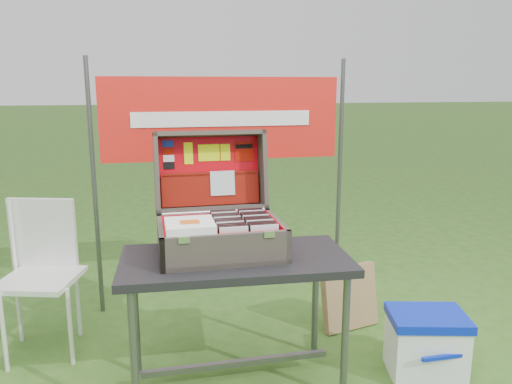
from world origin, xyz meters
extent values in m
cube|color=black|center=(-0.11, 0.05, 0.68)|extent=(1.14, 0.62, 0.04)
cylinder|color=#59595B|center=(-0.60, -0.17, 0.33)|extent=(0.04, 0.04, 0.66)
cylinder|color=#59595B|center=(0.39, -0.17, 0.33)|extent=(0.04, 0.04, 0.66)
cylinder|color=#59595B|center=(-0.60, 0.27, 0.33)|extent=(0.04, 0.04, 0.66)
cylinder|color=#59595B|center=(0.39, 0.27, 0.33)|extent=(0.04, 0.04, 0.66)
cube|color=#59595B|center=(-0.11, 0.05, 0.12)|extent=(0.96, 0.03, 0.03)
cube|color=#544B41|center=(-0.17, 0.11, 0.71)|extent=(0.61, 0.43, 0.02)
cube|color=#544B41|center=(-0.17, -0.09, 0.78)|extent=(0.61, 0.02, 0.16)
cube|color=#544B41|center=(-0.17, 0.31, 0.78)|extent=(0.61, 0.02, 0.16)
cube|color=#544B41|center=(-0.46, 0.11, 0.78)|extent=(0.02, 0.43, 0.16)
cube|color=#544B41|center=(0.12, 0.11, 0.78)|extent=(0.02, 0.43, 0.16)
cube|color=red|center=(-0.17, 0.11, 0.72)|extent=(0.56, 0.39, 0.01)
cube|color=silver|center=(-0.36, -0.11, 0.85)|extent=(0.05, 0.01, 0.03)
cube|color=silver|center=(0.03, -0.11, 0.85)|extent=(0.05, 0.01, 0.03)
cylinder|color=silver|center=(-0.17, 0.33, 0.86)|extent=(0.55, 0.02, 0.02)
cube|color=#544B41|center=(-0.17, 0.51, 1.05)|extent=(0.61, 0.09, 0.43)
cube|color=#544B41|center=(-0.17, 0.48, 1.26)|extent=(0.61, 0.16, 0.05)
cube|color=#544B41|center=(-0.17, 0.41, 0.86)|extent=(0.61, 0.16, 0.05)
cube|color=#544B41|center=(-0.46, 0.44, 1.06)|extent=(0.02, 0.23, 0.45)
cube|color=#544B41|center=(0.12, 0.44, 1.06)|extent=(0.02, 0.23, 0.45)
cube|color=red|center=(-0.17, 0.50, 1.05)|extent=(0.55, 0.07, 0.38)
cube|color=red|center=(-0.17, -0.08, 0.79)|extent=(0.56, 0.01, 0.14)
cube|color=red|center=(-0.17, 0.30, 0.79)|extent=(0.56, 0.01, 0.14)
cube|color=red|center=(-0.45, 0.11, 0.79)|extent=(0.01, 0.39, 0.14)
cube|color=red|center=(0.11, 0.11, 0.79)|extent=(0.01, 0.39, 0.14)
cube|color=maroon|center=(-0.17, 0.46, 0.95)|extent=(0.54, 0.06, 0.18)
cube|color=maroon|center=(-0.17, 0.47, 1.04)|extent=(0.53, 0.02, 0.02)
cube|color=silver|center=(-0.10, 0.45, 0.99)|extent=(0.14, 0.03, 0.14)
cube|color=#1933B2|center=(-0.39, 0.52, 1.21)|extent=(0.06, 0.01, 0.04)
cube|color=#A80E01|center=(-0.39, 0.51, 1.17)|extent=(0.06, 0.01, 0.04)
cube|color=white|center=(-0.39, 0.50, 1.13)|extent=(0.06, 0.01, 0.04)
cube|color=black|center=(-0.39, 0.50, 1.09)|extent=(0.06, 0.01, 0.04)
cube|color=#D4E70A|center=(-0.28, 0.51, 1.15)|extent=(0.05, 0.02, 0.12)
cube|color=#D4E70A|center=(-0.17, 0.51, 1.15)|extent=(0.12, 0.02, 0.09)
cube|color=#D4E70A|center=(-0.08, 0.51, 1.15)|extent=(0.05, 0.02, 0.09)
cube|color=#A80E01|center=(0.03, 0.51, 1.15)|extent=(0.11, 0.02, 0.11)
cube|color=black|center=(0.03, 0.51, 1.18)|extent=(0.10, 0.01, 0.02)
cube|color=silver|center=(-0.13, -0.06, 0.80)|extent=(0.13, 0.01, 0.15)
cube|color=black|center=(-0.13, -0.03, 0.80)|extent=(0.13, 0.01, 0.15)
cube|color=black|center=(-0.13, -0.01, 0.80)|extent=(0.13, 0.01, 0.15)
cube|color=black|center=(-0.13, 0.01, 0.80)|extent=(0.13, 0.01, 0.15)
cube|color=silver|center=(-0.13, 0.04, 0.80)|extent=(0.13, 0.01, 0.15)
cube|color=black|center=(-0.13, 0.06, 0.80)|extent=(0.13, 0.01, 0.15)
cube|color=black|center=(-0.13, 0.08, 0.80)|extent=(0.13, 0.01, 0.15)
cube|color=black|center=(-0.13, 0.11, 0.80)|extent=(0.13, 0.01, 0.15)
cube|color=silver|center=(-0.13, 0.13, 0.80)|extent=(0.13, 0.01, 0.15)
cube|color=black|center=(-0.13, 0.16, 0.80)|extent=(0.13, 0.01, 0.15)
cube|color=black|center=(-0.13, 0.18, 0.80)|extent=(0.13, 0.01, 0.15)
cube|color=black|center=(-0.13, 0.20, 0.80)|extent=(0.13, 0.01, 0.15)
cube|color=silver|center=(-0.13, 0.23, 0.80)|extent=(0.13, 0.01, 0.15)
cube|color=black|center=(-0.13, 0.25, 0.80)|extent=(0.13, 0.01, 0.15)
cube|color=black|center=(-0.13, 0.28, 0.80)|extent=(0.13, 0.01, 0.15)
cube|color=silver|center=(0.01, -0.06, 0.80)|extent=(0.13, 0.01, 0.15)
cube|color=black|center=(0.01, -0.03, 0.80)|extent=(0.13, 0.01, 0.15)
cube|color=black|center=(0.01, -0.01, 0.80)|extent=(0.13, 0.01, 0.15)
cube|color=black|center=(0.01, 0.01, 0.80)|extent=(0.13, 0.01, 0.15)
cube|color=silver|center=(0.01, 0.04, 0.80)|extent=(0.13, 0.01, 0.15)
cube|color=black|center=(0.01, 0.06, 0.80)|extent=(0.13, 0.01, 0.15)
cube|color=black|center=(0.01, 0.08, 0.80)|extent=(0.13, 0.01, 0.15)
cube|color=black|center=(0.01, 0.11, 0.80)|extent=(0.13, 0.01, 0.15)
cube|color=silver|center=(0.01, 0.13, 0.80)|extent=(0.13, 0.01, 0.15)
cube|color=black|center=(0.01, 0.16, 0.80)|extent=(0.13, 0.01, 0.15)
cube|color=black|center=(0.01, 0.18, 0.80)|extent=(0.13, 0.01, 0.15)
cube|color=black|center=(0.01, 0.20, 0.80)|extent=(0.13, 0.01, 0.15)
cube|color=silver|center=(0.01, 0.23, 0.80)|extent=(0.13, 0.01, 0.15)
cube|color=black|center=(0.01, 0.25, 0.80)|extent=(0.13, 0.01, 0.15)
cube|color=black|center=(0.01, 0.28, 0.80)|extent=(0.13, 0.01, 0.15)
cube|color=white|center=(-0.33, 0.03, 0.86)|extent=(0.23, 0.23, 0.00)
cube|color=white|center=(-0.33, 0.03, 0.87)|extent=(0.23, 0.23, 0.00)
cube|color=white|center=(-0.33, 0.03, 0.87)|extent=(0.23, 0.23, 0.00)
cube|color=white|center=(-0.33, 0.03, 0.88)|extent=(0.23, 0.23, 0.00)
cube|color=white|center=(-0.33, 0.03, 0.88)|extent=(0.23, 0.23, 0.00)
cube|color=white|center=(-0.33, 0.03, 0.89)|extent=(0.23, 0.23, 0.00)
cube|color=white|center=(-0.33, 0.03, 0.89)|extent=(0.23, 0.23, 0.00)
cube|color=#D85919|center=(-0.33, 0.02, 0.90)|extent=(0.09, 0.07, 0.00)
cube|color=white|center=(0.90, -0.07, 0.15)|extent=(0.43, 0.36, 0.30)
cube|color=#0722B8|center=(0.90, -0.07, 0.32)|extent=(0.45, 0.38, 0.05)
cube|color=#0722B8|center=(0.90, -0.23, 0.19)|extent=(0.23, 0.02, 0.02)
cube|color=silver|center=(-1.13, 0.61, 0.45)|extent=(0.49, 0.49, 0.03)
cube|color=silver|center=(-1.13, 0.80, 0.67)|extent=(0.39, 0.14, 0.42)
cylinder|color=silver|center=(-1.30, 0.44, 0.22)|extent=(0.02, 0.02, 0.45)
cylinder|color=silver|center=(-0.96, 0.44, 0.22)|extent=(0.02, 0.02, 0.45)
cylinder|color=silver|center=(-1.30, 0.78, 0.22)|extent=(0.02, 0.02, 0.45)
cylinder|color=silver|center=(-0.96, 0.78, 0.22)|extent=(0.02, 0.02, 0.45)
cylinder|color=silver|center=(-1.30, 0.80, 0.66)|extent=(0.02, 0.02, 0.42)
cylinder|color=silver|center=(-0.96, 0.80, 0.66)|extent=(0.02, 0.02, 0.42)
cube|color=#8C6C49|center=(0.71, 0.52, 0.20)|extent=(0.40, 0.22, 0.40)
cylinder|color=#59595B|center=(-0.85, 1.10, 0.85)|extent=(0.03, 0.03, 1.70)
cylinder|color=#59595B|center=(0.85, 1.10, 0.85)|extent=(0.03, 0.03, 1.70)
cube|color=red|center=(0.00, 1.09, 1.30)|extent=(1.60, 0.02, 0.55)
cube|color=white|center=(0.00, 1.08, 1.30)|extent=(1.20, 0.00, 0.10)
camera|label=1|loc=(-0.51, -2.24, 1.52)|focal=35.00mm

